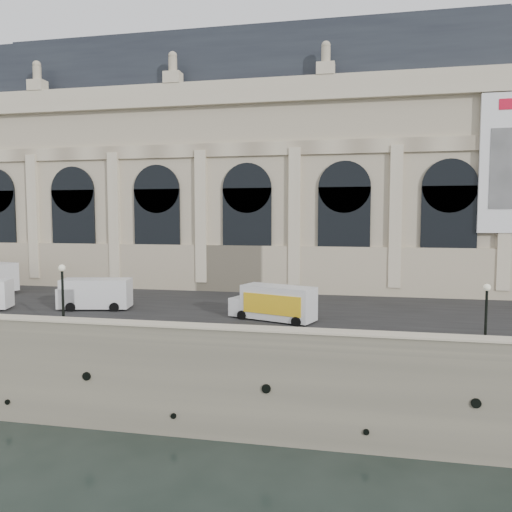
{
  "coord_description": "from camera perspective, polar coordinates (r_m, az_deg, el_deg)",
  "views": [
    {
      "loc": [
        7.24,
        -29.22,
        14.13
      ],
      "look_at": [
        -3.08,
        22.0,
        9.89
      ],
      "focal_mm": 35.0,
      "sensor_mm": 36.0,
      "label": 1
    }
  ],
  "objects": [
    {
      "name": "street",
      "position": [
        44.56,
        1.86,
        -5.84
      ],
      "size": [
        160.0,
        24.0,
        0.06
      ],
      "primitive_type": "cube",
      "color": "#2D2D2D",
      "rests_on": "quay"
    },
    {
      "name": "ground",
      "position": [
        33.25,
        -2.44,
        -20.52
      ],
      "size": [
        260.0,
        260.0,
        0.0
      ],
      "primitive_type": "plane",
      "color": "black",
      "rests_on": "ground"
    },
    {
      "name": "box_truck",
      "position": [
        38.75,
        2.05,
        -5.4
      ],
      "size": [
        7.11,
        4.26,
        2.74
      ],
      "color": "silver",
      "rests_on": "quay"
    },
    {
      "name": "lamp_right",
      "position": [
        32.69,
        24.79,
        -6.51
      ],
      "size": [
        0.42,
        0.42,
        4.13
      ],
      "color": "black",
      "rests_on": "quay"
    },
    {
      "name": "quay",
      "position": [
        65.57,
        4.9,
        -5.16
      ],
      "size": [
        160.0,
        70.0,
        6.0
      ],
      "primitive_type": "cube",
      "color": "gray",
      "rests_on": "ground"
    },
    {
      "name": "museum",
      "position": [
        61.77,
        -1.03,
        9.83
      ],
      "size": [
        69.0,
        18.7,
        29.1
      ],
      "color": "tan",
      "rests_on": "quay"
    },
    {
      "name": "lamp_left",
      "position": [
        37.59,
        -21.2,
        -4.52
      ],
      "size": [
        0.48,
        0.48,
        4.73
      ],
      "color": "black",
      "rests_on": "quay"
    },
    {
      "name": "parapet",
      "position": [
        31.59,
        -2.22,
        -9.13
      ],
      "size": [
        160.0,
        1.4,
        1.21
      ],
      "color": "gray",
      "rests_on": "quay"
    },
    {
      "name": "van_c",
      "position": [
        45.53,
        -18.22,
        -4.14
      ],
      "size": [
        6.33,
        3.38,
        2.67
      ],
      "color": "silver",
      "rests_on": "quay"
    }
  ]
}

